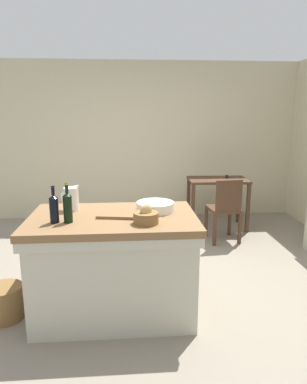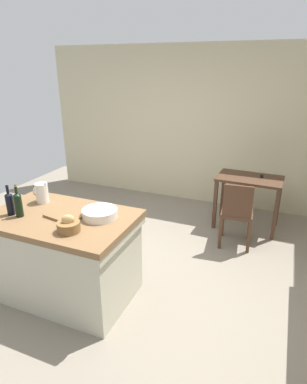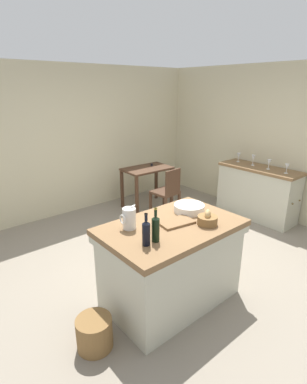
% 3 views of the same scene
% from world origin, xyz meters
% --- Properties ---
extents(ground_plane, '(6.76, 6.76, 0.00)m').
position_xyz_m(ground_plane, '(0.00, 0.00, 0.00)').
color(ground_plane, gray).
extents(wall_back, '(5.32, 0.12, 2.60)m').
position_xyz_m(wall_back, '(0.00, 2.60, 1.30)').
color(wall_back, beige).
rests_on(wall_back, ground).
extents(island_table, '(1.43, 0.91, 0.90)m').
position_xyz_m(island_table, '(-0.44, -0.46, 0.49)').
color(island_table, brown).
rests_on(island_table, ground).
extents(writing_desk, '(0.92, 0.59, 0.83)m').
position_xyz_m(writing_desk, '(1.08, 1.83, 0.65)').
color(writing_desk, '#472D1E').
rests_on(writing_desk, ground).
extents(wooden_chair, '(0.44, 0.44, 0.90)m').
position_xyz_m(wooden_chair, '(1.02, 1.19, 0.49)').
color(wooden_chair, '#472D1E').
rests_on(wooden_chair, ground).
extents(pitcher, '(0.17, 0.13, 0.25)m').
position_xyz_m(pitcher, '(-0.82, -0.26, 1.01)').
color(pitcher, silver).
rests_on(pitcher, island_table).
extents(wash_bowl, '(0.34, 0.34, 0.08)m').
position_xyz_m(wash_bowl, '(-0.07, -0.34, 0.95)').
color(wash_bowl, silver).
rests_on(wash_bowl, island_table).
extents(bread_basket, '(0.20, 0.20, 0.16)m').
position_xyz_m(bread_basket, '(-0.17, -0.69, 0.96)').
color(bread_basket, brown).
rests_on(bread_basket, island_table).
extents(cutting_board, '(0.38, 0.27, 0.02)m').
position_xyz_m(cutting_board, '(-0.39, -0.47, 0.92)').
color(cutting_board, brown).
rests_on(cutting_board, island_table).
extents(wine_bottle_dark, '(0.07, 0.07, 0.32)m').
position_xyz_m(wine_bottle_dark, '(-0.79, -0.62, 1.03)').
color(wine_bottle_dark, black).
rests_on(wine_bottle_dark, island_table).
extents(wine_bottle_amber, '(0.07, 0.07, 0.30)m').
position_xyz_m(wine_bottle_amber, '(-0.90, -0.62, 1.02)').
color(wine_bottle_amber, black).
rests_on(wine_bottle_amber, island_table).
extents(wicker_hamper, '(0.32, 0.32, 0.30)m').
position_xyz_m(wicker_hamper, '(-1.40, -0.50, 0.15)').
color(wicker_hamper, brown).
rests_on(wicker_hamper, ground).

